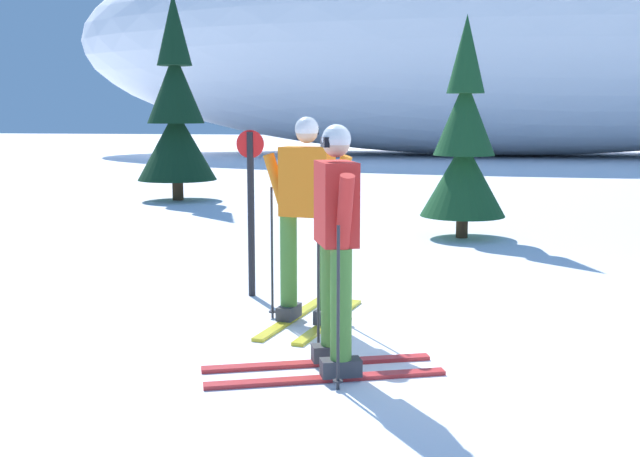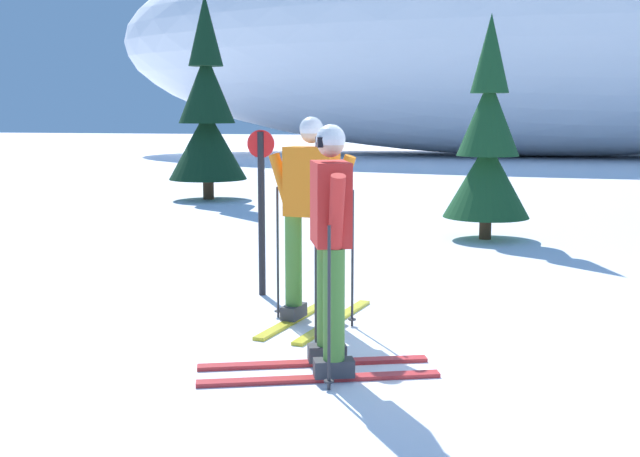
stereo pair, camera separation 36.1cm
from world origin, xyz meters
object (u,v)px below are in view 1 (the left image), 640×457
Objects in this scene: pine_tree_center_left at (464,146)px; trail_marker_post at (251,204)px; skier_red_jacket at (335,244)px; pine_tree_far_left at (176,115)px; skier_orange_jacket at (307,215)px.

pine_tree_center_left reaches higher than trail_marker_post.
pine_tree_far_left is (-5.06, 10.59, 0.87)m from skier_red_jacket.
skier_red_jacket is 0.97× the size of skier_orange_jacket.
skier_red_jacket is at bearing -61.56° from trail_marker_post.
trail_marker_post is at bearing -65.28° from pine_tree_far_left.
pine_tree_center_left is at bearing -34.77° from pine_tree_far_left.
trail_marker_post is (-0.76, 0.95, -0.03)m from skier_orange_jacket.
skier_red_jacket is at bearing -64.48° from pine_tree_far_left.
skier_orange_jacket is 5.36m from pine_tree_center_left.
skier_red_jacket is 11.77m from pine_tree_far_left.
skier_red_jacket is 1.05× the size of trail_marker_post.
skier_red_jacket is 1.35m from skier_orange_jacket.
pine_tree_center_left reaches higher than skier_red_jacket.
skier_red_jacket is 2.52m from trail_marker_post.
skier_orange_jacket is 1.08× the size of trail_marker_post.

